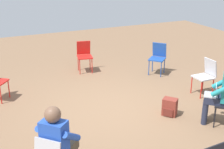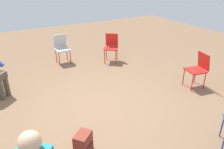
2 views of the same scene
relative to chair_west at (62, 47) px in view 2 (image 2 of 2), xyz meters
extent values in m
plane|color=brown|center=(2.77, -0.20, -0.50)|extent=(15.28, 15.28, 0.00)
cylinder|color=#B7B7BC|center=(1.15, -1.78, -0.29)|extent=(0.02, 0.02, 0.42)
cube|color=#B7B7BC|center=(0.07, 0.00, -0.06)|extent=(0.41, 0.41, 0.03)
cylinder|color=red|center=(0.25, 0.17, -0.29)|extent=(0.02, 0.02, 0.42)
cylinder|color=red|center=(0.24, -0.17, -0.29)|extent=(0.02, 0.02, 0.42)
cylinder|color=red|center=(-0.09, 0.17, -0.29)|extent=(0.02, 0.02, 0.42)
cylinder|color=red|center=(-0.10, -0.17, -0.29)|extent=(0.02, 0.02, 0.42)
cube|color=#B7B7BC|center=(-0.12, 0.00, 0.15)|extent=(0.10, 0.38, 0.40)
cylinder|color=#1E4799|center=(4.81, 1.03, -0.29)|extent=(0.02, 0.02, 0.42)
cylinder|color=#1E4799|center=(4.58, 1.29, -0.29)|extent=(0.02, 0.02, 0.42)
cube|color=red|center=(3.09, 2.27, -0.06)|extent=(0.47, 0.47, 0.03)
cylinder|color=red|center=(3.23, 2.07, -0.29)|extent=(0.02, 0.02, 0.42)
cylinder|color=red|center=(2.89, 2.14, -0.29)|extent=(0.02, 0.02, 0.42)
cylinder|color=red|center=(3.29, 2.40, -0.29)|extent=(0.02, 0.02, 0.42)
cylinder|color=red|center=(2.96, 2.47, -0.29)|extent=(0.02, 0.02, 0.42)
cube|color=red|center=(3.13, 2.46, 0.15)|extent=(0.39, 0.16, 0.40)
cube|color=red|center=(0.68, 1.32, -0.06)|extent=(0.56, 0.56, 0.03)
cylinder|color=red|center=(0.92, 1.35, -0.29)|extent=(0.02, 0.02, 0.42)
cylinder|color=red|center=(0.72, 1.08, -0.29)|extent=(0.02, 0.02, 0.42)
cylinder|color=red|center=(0.65, 1.56, -0.29)|extent=(0.02, 0.02, 0.42)
cylinder|color=red|center=(0.45, 1.29, -0.29)|extent=(0.02, 0.02, 0.42)
cube|color=red|center=(0.53, 1.44, 0.15)|extent=(0.30, 0.36, 0.40)
sphere|color=#DBAD89|center=(4.50, -1.65, 0.63)|extent=(0.22, 0.22, 0.22)
cylinder|color=#4C4233|center=(1.34, -1.71, -0.27)|extent=(0.11, 0.11, 0.45)
cylinder|color=#4C4233|center=(1.46, -1.84, -0.27)|extent=(0.11, 0.11, 0.45)
cube|color=maroon|center=(3.78, -0.88, -0.32)|extent=(0.33, 0.34, 0.36)
cube|color=maroon|center=(3.78, -0.88, -0.40)|extent=(0.32, 0.31, 0.16)
camera|label=1|loc=(0.37, -5.57, 2.51)|focal=50.00mm
camera|label=2|loc=(6.23, -1.74, 2.07)|focal=35.00mm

